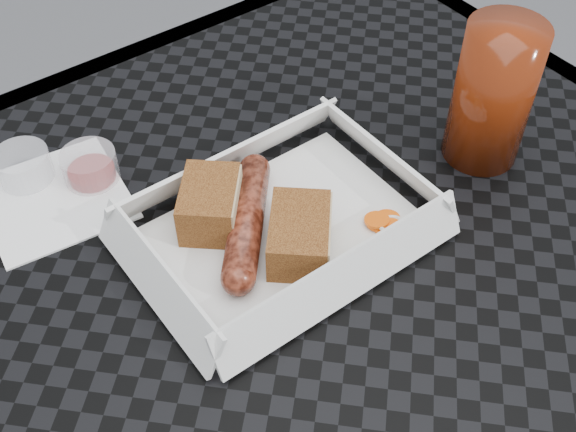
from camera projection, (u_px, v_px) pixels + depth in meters
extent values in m
cube|color=black|center=(331.00, 296.00, 0.58)|extent=(0.80, 0.80, 0.01)
cube|color=black|center=(111.00, 72.00, 0.80)|extent=(0.80, 0.03, 0.03)
cylinder|color=black|center=(353.00, 188.00, 1.19)|extent=(0.03, 0.03, 0.73)
cube|color=white|center=(281.00, 231.00, 0.62)|extent=(0.22, 0.15, 0.00)
cylinder|color=maroon|center=(247.00, 220.00, 0.60)|extent=(0.10, 0.11, 0.03)
sphere|color=maroon|center=(255.00, 170.00, 0.64)|extent=(0.03, 0.03, 0.03)
sphere|color=maroon|center=(238.00, 279.00, 0.56)|extent=(0.03, 0.03, 0.03)
cube|color=brown|center=(210.00, 204.00, 0.61)|extent=(0.08, 0.08, 0.04)
cube|color=brown|center=(299.00, 235.00, 0.59)|extent=(0.08, 0.09, 0.04)
cylinder|color=#FB5C0A|center=(380.00, 229.00, 0.61)|extent=(0.02, 0.02, 0.00)
torus|color=white|center=(392.00, 229.00, 0.61)|extent=(0.02, 0.02, 0.00)
cube|color=#B2D17F|center=(388.00, 222.00, 0.62)|extent=(0.02, 0.02, 0.00)
cube|color=white|center=(55.00, 199.00, 0.64)|extent=(0.13, 0.13, 0.00)
cylinder|color=maroon|center=(90.00, 167.00, 0.65)|extent=(0.05, 0.05, 0.03)
cylinder|color=silver|center=(24.00, 166.00, 0.65)|extent=(0.05, 0.05, 0.03)
cylinder|color=#5B1B07|center=(493.00, 94.00, 0.64)|extent=(0.07, 0.07, 0.14)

